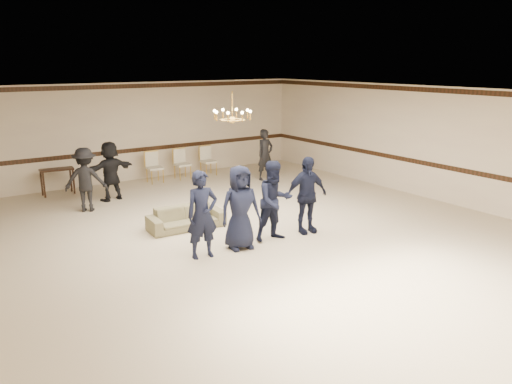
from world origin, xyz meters
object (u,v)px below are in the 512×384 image
(boy_a, at_px, (202,215))
(adult_left, at_px, (86,180))
(adult_mid, at_px, (110,171))
(banquet_chair_left, at_px, (155,168))
(boy_d, at_px, (306,195))
(adult_right, at_px, (265,155))
(chandelier, at_px, (232,106))
(banquet_chair_right, at_px, (208,161))
(console_table, at_px, (58,182))
(boy_b, at_px, (240,207))
(settee, at_px, (186,218))
(boy_c, at_px, (275,201))
(banquet_chair_mid, at_px, (182,164))

(boy_a, xyz_separation_m, adult_left, (-0.96, 4.62, -0.05))
(adult_mid, relative_size, banquet_chair_left, 1.70)
(boy_d, height_order, adult_right, boy_d)
(chandelier, xyz_separation_m, banquet_chair_right, (2.23, 5.21, -2.38))
(adult_left, height_order, adult_right, same)
(boy_a, height_order, console_table, boy_a)
(boy_b, xyz_separation_m, settee, (-0.36, 1.82, -0.63))
(chandelier, xyz_separation_m, boy_c, (0.21, -1.38, -1.98))
(boy_a, bearing_deg, boy_c, 6.65)
(adult_right, relative_size, console_table, 1.79)
(banquet_chair_mid, height_order, banquet_chair_right, same)
(banquet_chair_right, bearing_deg, adult_right, -54.58)
(settee, bearing_deg, banquet_chair_left, 78.84)
(chandelier, height_order, boy_a, chandelier)
(banquet_chair_mid, distance_m, banquet_chair_right, 1.00)
(boy_b, distance_m, settee, 1.96)
(chandelier, distance_m, boy_a, 2.89)
(boy_a, bearing_deg, banquet_chair_mid, 73.48)
(chandelier, height_order, banquet_chair_right, chandelier)
(boy_b, xyz_separation_m, banquet_chair_mid, (1.92, 6.59, -0.40))
(banquet_chair_right, bearing_deg, settee, -125.07)
(boy_b, bearing_deg, boy_c, 9.29)
(boy_a, relative_size, console_table, 1.89)
(banquet_chair_mid, bearing_deg, boy_a, -113.91)
(boy_d, height_order, settee, boy_d)
(chandelier, bearing_deg, adult_mid, 112.73)
(boy_b, xyz_separation_m, console_table, (-2.08, 6.79, -0.50))
(boy_b, xyz_separation_m, banquet_chair_right, (2.92, 6.59, -0.40))
(boy_b, relative_size, console_table, 1.89)
(chandelier, xyz_separation_m, banquet_chair_mid, (1.23, 5.21, -2.38))
(boy_a, relative_size, adult_left, 1.06)
(banquet_chair_left, bearing_deg, adult_left, -140.76)
(chandelier, relative_size, adult_left, 0.55)
(adult_right, relative_size, banquet_chair_mid, 1.70)
(boy_b, bearing_deg, adult_left, 121.20)
(settee, bearing_deg, console_table, 112.90)
(boy_a, height_order, adult_mid, boy_a)
(boy_d, relative_size, settee, 0.99)
(adult_left, distance_m, banquet_chair_right, 5.19)
(chandelier, relative_size, adult_mid, 0.55)
(banquet_chair_left, bearing_deg, boy_c, -86.41)
(boy_d, distance_m, adult_left, 5.89)
(boy_b, distance_m, console_table, 7.12)
(boy_c, distance_m, banquet_chair_left, 6.61)
(settee, distance_m, banquet_chair_right, 5.80)
(chandelier, distance_m, settee, 2.85)
(banquet_chair_left, bearing_deg, adult_mid, -141.97)
(adult_mid, xyz_separation_m, banquet_chair_left, (1.88, 1.28, -0.35))
(chandelier, distance_m, boy_c, 2.42)
(boy_c, bearing_deg, banquet_chair_left, 94.39)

